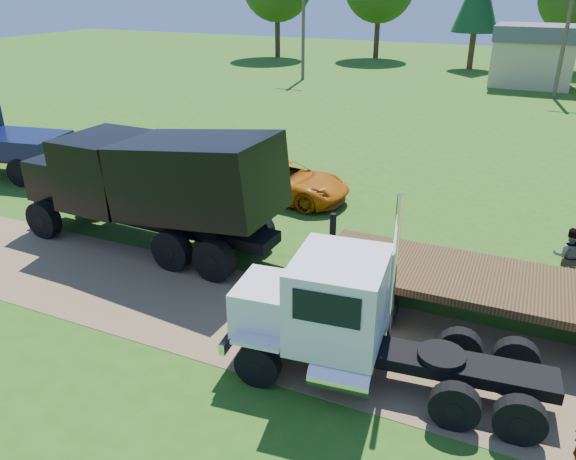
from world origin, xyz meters
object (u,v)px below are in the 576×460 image
at_px(orange_pickup, 284,181).
at_px(flatbed_trailer, 502,291).
at_px(black_dump_truck, 154,182).
at_px(white_semi_tractor, 341,318).

xyz_separation_m(orange_pickup, flatbed_trailer, (8.68, -5.94, 0.26)).
bearing_deg(orange_pickup, black_dump_truck, 164.94).
distance_m(black_dump_truck, flatbed_trailer, 10.61).
xyz_separation_m(black_dump_truck, flatbed_trailer, (10.53, -0.36, -1.18)).
relative_size(black_dump_truck, flatbed_trailer, 1.01).
relative_size(white_semi_tractor, black_dump_truck, 0.76).
xyz_separation_m(white_semi_tractor, orange_pickup, (-5.70, 9.29, -0.68)).
height_order(black_dump_truck, orange_pickup, black_dump_truck).
distance_m(orange_pickup, flatbed_trailer, 10.52).
relative_size(white_semi_tractor, orange_pickup, 1.33).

